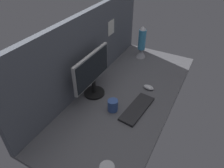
# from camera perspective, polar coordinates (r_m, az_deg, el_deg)

# --- Properties ---
(ground_plane) EXTENTS (1.80, 0.80, 0.03)m
(ground_plane) POSITION_cam_1_polar(r_m,az_deg,el_deg) (1.85, 3.68, -3.11)
(ground_plane) COLOR #515156
(cubicle_wall_back) EXTENTS (1.80, 0.06, 0.66)m
(cubicle_wall_back) POSITION_cam_1_polar(r_m,az_deg,el_deg) (1.82, -6.76, 8.91)
(cubicle_wall_back) COLOR #565B66
(cubicle_wall_back) RESTS_ON ground_plane
(monitor) EXTENTS (0.47, 0.18, 0.39)m
(monitor) POSITION_cam_1_polar(r_m,az_deg,el_deg) (1.72, -5.34, 3.11)
(monitor) COLOR black
(monitor) RESTS_ON ground_plane
(keyboard) EXTENTS (0.38, 0.17, 0.02)m
(keyboard) POSITION_cam_1_polar(r_m,az_deg,el_deg) (1.70, 6.78, -6.62)
(keyboard) COLOR #262628
(keyboard) RESTS_ON ground_plane
(mouse) EXTENTS (0.07, 0.10, 0.03)m
(mouse) POSITION_cam_1_polar(r_m,az_deg,el_deg) (1.91, 9.87, -0.89)
(mouse) COLOR silver
(mouse) RESTS_ON ground_plane
(mug_ceramic_blue) EXTENTS (0.12, 0.08, 0.10)m
(mug_ceramic_blue) POSITION_cam_1_polar(r_m,az_deg,el_deg) (1.66, 0.24, -5.72)
(mug_ceramic_blue) COLOR #38569E
(mug_ceramic_blue) RESTS_ON ground_plane
(lava_lamp) EXTENTS (0.11, 0.11, 0.36)m
(lava_lamp) POSITION_cam_1_polar(r_m,az_deg,el_deg) (2.33, 8.00, 10.50)
(lava_lamp) COLOR #A5A5AD
(lava_lamp) RESTS_ON ground_plane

